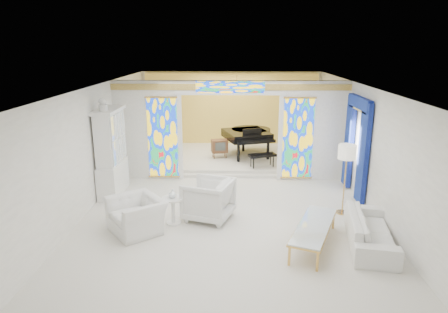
{
  "coord_description": "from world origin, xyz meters",
  "views": [
    {
      "loc": [
        0.12,
        -9.77,
        4.01
      ],
      "look_at": [
        -0.14,
        0.2,
        1.2
      ],
      "focal_mm": 32.0,
      "sensor_mm": 36.0,
      "label": 1
    }
  ],
  "objects_px": {
    "armchair_right": "(208,199)",
    "coffee_table": "(314,227)",
    "grand_piano": "(249,135)",
    "sofa": "(370,230)",
    "tv_console": "(219,146)",
    "armchair_left": "(137,215)",
    "china_cabinet": "(111,153)"
  },
  "relations": [
    {
      "from": "armchair_right",
      "to": "coffee_table",
      "type": "height_order",
      "value": "armchair_right"
    },
    {
      "from": "armchair_right",
      "to": "coffee_table",
      "type": "xyz_separation_m",
      "value": [
        2.25,
        -1.28,
        -0.06
      ]
    },
    {
      "from": "armchair_right",
      "to": "grand_piano",
      "type": "height_order",
      "value": "grand_piano"
    },
    {
      "from": "sofa",
      "to": "tv_console",
      "type": "distance_m",
      "value": 6.77
    },
    {
      "from": "sofa",
      "to": "tv_console",
      "type": "height_order",
      "value": "tv_console"
    },
    {
      "from": "armchair_left",
      "to": "sofa",
      "type": "xyz_separation_m",
      "value": [
        4.97,
        -0.48,
        -0.06
      ]
    },
    {
      "from": "china_cabinet",
      "to": "armchair_left",
      "type": "relative_size",
      "value": 2.34
    },
    {
      "from": "china_cabinet",
      "to": "armchair_right",
      "type": "xyz_separation_m",
      "value": [
        2.74,
        -1.59,
        -0.69
      ]
    },
    {
      "from": "china_cabinet",
      "to": "armchair_left",
      "type": "xyz_separation_m",
      "value": [
        1.2,
        -2.3,
        -0.79
      ]
    },
    {
      "from": "tv_console",
      "to": "armchair_right",
      "type": "bearing_deg",
      "value": -103.07
    },
    {
      "from": "armchair_left",
      "to": "sofa",
      "type": "height_order",
      "value": "armchair_left"
    },
    {
      "from": "armchair_right",
      "to": "sofa",
      "type": "bearing_deg",
      "value": 89.51
    },
    {
      "from": "coffee_table",
      "to": "grand_piano",
      "type": "xyz_separation_m",
      "value": [
        -1.11,
        6.42,
        0.49
      ]
    },
    {
      "from": "china_cabinet",
      "to": "coffee_table",
      "type": "bearing_deg",
      "value": -29.88
    },
    {
      "from": "armchair_left",
      "to": "tv_console",
      "type": "height_order",
      "value": "tv_console"
    },
    {
      "from": "china_cabinet",
      "to": "grand_piano",
      "type": "relative_size",
      "value": 0.9
    },
    {
      "from": "armchair_right",
      "to": "tv_console",
      "type": "xyz_separation_m",
      "value": [
        0.09,
        4.7,
        0.11
      ]
    },
    {
      "from": "china_cabinet",
      "to": "armchair_right",
      "type": "relative_size",
      "value": 2.56
    },
    {
      "from": "grand_piano",
      "to": "tv_console",
      "type": "height_order",
      "value": "grand_piano"
    },
    {
      "from": "armchair_left",
      "to": "grand_piano",
      "type": "bearing_deg",
      "value": 117.26
    },
    {
      "from": "china_cabinet",
      "to": "tv_console",
      "type": "bearing_deg",
      "value": 47.67
    },
    {
      "from": "china_cabinet",
      "to": "tv_console",
      "type": "xyz_separation_m",
      "value": [
        2.83,
        3.11,
        -0.58
      ]
    },
    {
      "from": "coffee_table",
      "to": "grand_piano",
      "type": "bearing_deg",
      "value": 99.84
    },
    {
      "from": "armchair_right",
      "to": "sofa",
      "type": "xyz_separation_m",
      "value": [
        3.43,
        -1.19,
        -0.17
      ]
    },
    {
      "from": "sofa",
      "to": "grand_piano",
      "type": "distance_m",
      "value": 6.77
    },
    {
      "from": "armchair_right",
      "to": "armchair_left",
      "type": "bearing_deg",
      "value": -46.61
    },
    {
      "from": "coffee_table",
      "to": "armchair_left",
      "type": "bearing_deg",
      "value": 171.47
    },
    {
      "from": "sofa",
      "to": "grand_piano",
      "type": "relative_size",
      "value": 0.72
    },
    {
      "from": "sofa",
      "to": "grand_piano",
      "type": "xyz_separation_m",
      "value": [
        -2.29,
        6.34,
        0.6
      ]
    },
    {
      "from": "grand_piano",
      "to": "tv_console",
      "type": "distance_m",
      "value": 1.18
    },
    {
      "from": "coffee_table",
      "to": "grand_piano",
      "type": "height_order",
      "value": "grand_piano"
    },
    {
      "from": "china_cabinet",
      "to": "sofa",
      "type": "relative_size",
      "value": 1.25
    }
  ]
}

